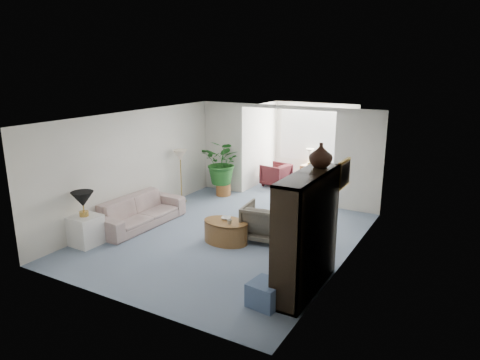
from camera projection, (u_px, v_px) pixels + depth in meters
The scene contains 26 objects.
floor at pixel (226, 237), 9.17m from camera, with size 6.00×6.00×0.00m, color #808FAA.
sunroom_floor at pixel (300, 189), 12.61m from camera, with size 2.60×2.60×0.00m, color #808FAA.
back_pier_left at pixel (223, 147), 12.27m from camera, with size 1.20×0.12×2.50m, color silver.
back_pier_right at pixel (358, 162), 10.46m from camera, with size 1.20×0.12×2.50m, color silver.
back_header at pixel (287, 107), 11.05m from camera, with size 2.60×0.12×0.10m, color silver.
window_pane at pixel (315, 136), 13.16m from camera, with size 2.20×0.02×1.50m, color white.
window_blinds at pixel (315, 136), 13.13m from camera, with size 2.20×0.02×1.50m, color white.
framed_picture at pixel (345, 174), 7.47m from camera, with size 0.04×0.50×0.40m, color #B5A891.
sofa at pixel (140, 211), 9.76m from camera, with size 2.22×0.87×0.65m, color #BBB19E.
end_table at pixel (86, 230), 8.72m from camera, with size 0.55×0.55×0.60m, color white.
table_lamp at pixel (83, 199), 8.56m from camera, with size 0.44×0.44×0.30m, color black.
floor_lamp at pixel (180, 155), 11.17m from camera, with size 0.36×0.36×0.28m, color #F5E0C3.
coffee_table at pixel (226, 232), 8.85m from camera, with size 0.95×0.95×0.45m, color brown.
coffee_bowl at pixel (226, 218), 8.90m from camera, with size 0.19×0.19×0.05m, color silver.
coffee_cup at pixel (229, 222), 8.63m from camera, with size 0.10×0.10×0.09m, color #BAB3A2.
wingback_chair at pixel (264, 222), 8.97m from camera, with size 0.80×0.83×0.75m, color #635C4E.
side_table_dark at pixel (302, 226), 8.90m from camera, with size 0.52×0.42×0.62m, color black.
entertainment_cabinet at pixel (306, 233), 6.83m from camera, with size 0.46×1.73×1.92m, color black.
cabinet_urn at pixel (321, 155), 6.95m from camera, with size 0.38×0.38×0.39m, color black.
ottoman at pixel (266, 294), 6.55m from camera, with size 0.46×0.46×0.37m, color slate.
plant_pot at pixel (223, 190), 12.03m from camera, with size 0.40×0.40×0.32m, color #9C5E2D.
house_plant at pixel (223, 162), 11.83m from camera, with size 1.10×0.96×1.23m, color #246121.
sunroom_chair_blue at pixel (325, 180), 12.20m from camera, with size 0.77×0.80×0.72m, color slate.
sunroom_chair_maroon at pixel (276, 175), 12.92m from camera, with size 0.72×0.74×0.67m, color maroon.
sunroom_table at pixel (309, 174), 13.21m from camera, with size 0.45×0.35×0.55m, color brown.
shelf_clutter at pixel (302, 233), 6.79m from camera, with size 0.30×1.16×1.06m.
Camera 1 is at (4.48, -7.28, 3.53)m, focal length 32.71 mm.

